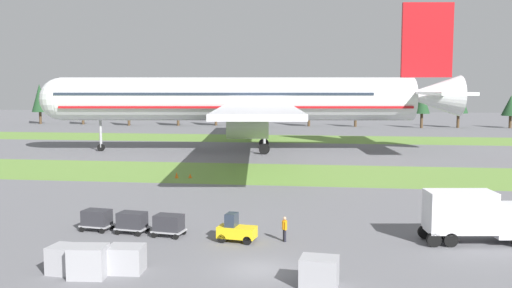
% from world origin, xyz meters
% --- Properties ---
extents(ground_plane, '(400.00, 400.00, 0.00)m').
position_xyz_m(ground_plane, '(0.00, 0.00, 0.00)').
color(ground_plane, slate).
extents(grass_strip_near, '(320.00, 16.65, 0.01)m').
position_xyz_m(grass_strip_near, '(0.00, 36.04, 0.00)').
color(grass_strip_near, olive).
rests_on(grass_strip_near, ground).
extents(grass_strip_far, '(320.00, 16.65, 0.01)m').
position_xyz_m(grass_strip_far, '(0.00, 81.33, 0.00)').
color(grass_strip_far, olive).
rests_on(grass_strip_far, ground).
extents(airliner, '(67.85, 83.76, 23.80)m').
position_xyz_m(airliner, '(-9.01, 58.95, 8.53)').
color(airliner, silver).
rests_on(airliner, ground).
extents(baggage_tug, '(2.76, 1.67, 1.97)m').
position_xyz_m(baggage_tug, '(-2.35, 5.69, 0.81)').
color(baggage_tug, yellow).
rests_on(baggage_tug, ground).
extents(cargo_dolly_lead, '(2.40, 1.81, 1.55)m').
position_xyz_m(cargo_dolly_lead, '(-7.32, 6.43, 0.92)').
color(cargo_dolly_lead, '#A3A3A8').
rests_on(cargo_dolly_lead, ground).
extents(cargo_dolly_second, '(2.40, 1.81, 1.55)m').
position_xyz_m(cargo_dolly_second, '(-10.18, 6.86, 0.92)').
color(cargo_dolly_second, '#A3A3A8').
rests_on(cargo_dolly_second, ground).
extents(cargo_dolly_third, '(2.40, 1.81, 1.55)m').
position_xyz_m(cargo_dolly_third, '(-13.05, 7.29, 0.92)').
color(cargo_dolly_third, '#A3A3A8').
rests_on(cargo_dolly_third, ground).
extents(catering_truck, '(7.20, 3.22, 3.58)m').
position_xyz_m(catering_truck, '(13.70, 7.53, 1.95)').
color(catering_truck, silver).
rests_on(catering_truck, ground).
extents(ground_crew_marshaller, '(0.36, 0.54, 1.74)m').
position_xyz_m(ground_crew_marshaller, '(0.96, 6.17, 0.95)').
color(ground_crew_marshaller, black).
rests_on(ground_crew_marshaller, ground).
extents(uld_container_0, '(2.08, 1.70, 1.53)m').
position_xyz_m(uld_container_0, '(-7.56, -1.40, 0.77)').
color(uld_container_0, '#A3A3A8').
rests_on(uld_container_0, ground).
extents(uld_container_1, '(2.16, 1.80, 1.59)m').
position_xyz_m(uld_container_1, '(-10.83, -1.99, 0.79)').
color(uld_container_1, '#A3A3A8').
rests_on(uld_container_1, ground).
extents(uld_container_2, '(2.13, 1.77, 1.78)m').
position_xyz_m(uld_container_2, '(-9.34, -2.52, 0.89)').
color(uld_container_2, '#A3A3A8').
rests_on(uld_container_2, ground).
extents(uld_container_3, '(2.16, 1.81, 1.59)m').
position_xyz_m(uld_container_3, '(3.50, -2.29, 0.79)').
color(uld_container_3, '#A3A3A8').
rests_on(uld_container_3, ground).
extents(taxiway_marker_0, '(0.44, 0.44, 0.52)m').
position_xyz_m(taxiway_marker_0, '(-12.07, 31.45, 0.26)').
color(taxiway_marker_0, orange).
rests_on(taxiway_marker_0, ground).
extents(taxiway_marker_1, '(0.44, 0.44, 0.69)m').
position_xyz_m(taxiway_marker_1, '(-13.60, 31.19, 0.35)').
color(taxiway_marker_1, orange).
rests_on(taxiway_marker_1, ground).
extents(distant_tree_line, '(156.25, 10.17, 12.48)m').
position_xyz_m(distant_tree_line, '(-4.64, 115.55, 6.92)').
color(distant_tree_line, '#4C3823').
rests_on(distant_tree_line, ground).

